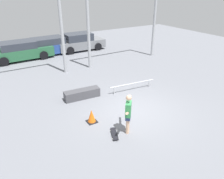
{
  "coord_description": "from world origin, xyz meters",
  "views": [
    {
      "loc": [
        -5.34,
        -6.78,
        5.2
      ],
      "look_at": [
        -0.47,
        1.19,
        0.72
      ],
      "focal_mm": 35.0,
      "sensor_mm": 36.0,
      "label": 1
    }
  ],
  "objects_px": {
    "grind_rail": "(132,85)",
    "parked_car_green": "(20,51)",
    "skateboarder": "(128,112)",
    "parked_car_grey": "(80,42)",
    "grind_box": "(82,94)",
    "parked_car_blue": "(50,46)",
    "skateboard": "(114,134)",
    "traffic_cone": "(92,116)"
  },
  "relations": [
    {
      "from": "grind_rail",
      "to": "parked_car_green",
      "type": "distance_m",
      "value": 9.77
    },
    {
      "from": "grind_box",
      "to": "parked_car_grey",
      "type": "distance_m",
      "value": 9.25
    },
    {
      "from": "skateboard",
      "to": "grind_box",
      "type": "bearing_deg",
      "value": 18.74
    },
    {
      "from": "skateboarder",
      "to": "parked_car_green",
      "type": "xyz_separation_m",
      "value": [
        -1.65,
        11.83,
        -0.21
      ]
    },
    {
      "from": "skateboard",
      "to": "traffic_cone",
      "type": "xyz_separation_m",
      "value": [
        -0.33,
        1.26,
        0.21
      ]
    },
    {
      "from": "parked_car_grey",
      "to": "grind_rail",
      "type": "bearing_deg",
      "value": -95.21
    },
    {
      "from": "parked_car_blue",
      "to": "parked_car_grey",
      "type": "xyz_separation_m",
      "value": [
        2.59,
        -0.12,
        0.03
      ]
    },
    {
      "from": "skateboarder",
      "to": "parked_car_blue",
      "type": "height_order",
      "value": "skateboarder"
    },
    {
      "from": "parked_car_green",
      "to": "parked_car_grey",
      "type": "relative_size",
      "value": 1.11
    },
    {
      "from": "parked_car_blue",
      "to": "parked_car_green",
      "type": "bearing_deg",
      "value": -174.13
    },
    {
      "from": "skateboard",
      "to": "parked_car_green",
      "type": "xyz_separation_m",
      "value": [
        -1.1,
        11.73,
        0.62
      ]
    },
    {
      "from": "skateboarder",
      "to": "parked_car_grey",
      "type": "distance_m",
      "value": 12.48
    },
    {
      "from": "grind_box",
      "to": "parked_car_green",
      "type": "xyz_separation_m",
      "value": [
        -1.33,
        8.29,
        0.46
      ]
    },
    {
      "from": "grind_rail",
      "to": "parked_car_blue",
      "type": "bearing_deg",
      "value": 100.2
    },
    {
      "from": "grind_rail",
      "to": "parked_car_grey",
      "type": "bearing_deg",
      "value": 84.1
    },
    {
      "from": "parked_car_blue",
      "to": "parked_car_grey",
      "type": "relative_size",
      "value": 1.1
    },
    {
      "from": "grind_box",
      "to": "skateboarder",
      "type": "bearing_deg",
      "value": -84.78
    },
    {
      "from": "skateboard",
      "to": "skateboarder",
      "type": "bearing_deg",
      "value": -77.63
    },
    {
      "from": "skateboarder",
      "to": "parked_car_grey",
      "type": "height_order",
      "value": "skateboarder"
    },
    {
      "from": "parked_car_green",
      "to": "parked_car_blue",
      "type": "bearing_deg",
      "value": 6.18
    },
    {
      "from": "skateboarder",
      "to": "traffic_cone",
      "type": "distance_m",
      "value": 1.73
    },
    {
      "from": "skateboard",
      "to": "parked_car_blue",
      "type": "bearing_deg",
      "value": 16.4
    },
    {
      "from": "grind_box",
      "to": "traffic_cone",
      "type": "height_order",
      "value": "traffic_cone"
    },
    {
      "from": "skateboarder",
      "to": "parked_car_blue",
      "type": "bearing_deg",
      "value": 37.09
    },
    {
      "from": "grind_box",
      "to": "parked_car_blue",
      "type": "height_order",
      "value": "parked_car_blue"
    },
    {
      "from": "skateboarder",
      "to": "traffic_cone",
      "type": "relative_size",
      "value": 2.83
    },
    {
      "from": "skateboarder",
      "to": "skateboard",
      "type": "bearing_deg",
      "value": 120.46
    },
    {
      "from": "traffic_cone",
      "to": "parked_car_grey",
      "type": "bearing_deg",
      "value": 68.48
    },
    {
      "from": "grind_box",
      "to": "parked_car_blue",
      "type": "distance_m",
      "value": 8.69
    },
    {
      "from": "parked_car_green",
      "to": "skateboard",
      "type": "bearing_deg",
      "value": -86.17
    },
    {
      "from": "skateboarder",
      "to": "grind_box",
      "type": "xyz_separation_m",
      "value": [
        -0.32,
        3.54,
        -0.66
      ]
    },
    {
      "from": "grind_box",
      "to": "parked_car_green",
      "type": "height_order",
      "value": "parked_car_green"
    },
    {
      "from": "skateboarder",
      "to": "traffic_cone",
      "type": "height_order",
      "value": "skateboarder"
    },
    {
      "from": "parked_car_green",
      "to": "parked_car_blue",
      "type": "relative_size",
      "value": 1.01
    },
    {
      "from": "skateboarder",
      "to": "grind_box",
      "type": "height_order",
      "value": "skateboarder"
    },
    {
      "from": "skateboard",
      "to": "parked_car_green",
      "type": "bearing_deg",
      "value": 27.83
    },
    {
      "from": "skateboard",
      "to": "grind_box",
      "type": "relative_size",
      "value": 0.44
    },
    {
      "from": "grind_rail",
      "to": "parked_car_green",
      "type": "bearing_deg",
      "value": 114.46
    },
    {
      "from": "grind_box",
      "to": "traffic_cone",
      "type": "distance_m",
      "value": 2.26
    },
    {
      "from": "grind_rail",
      "to": "skateboard",
      "type": "bearing_deg",
      "value": -135.87
    },
    {
      "from": "grind_box",
      "to": "parked_car_grey",
      "type": "relative_size",
      "value": 0.43
    },
    {
      "from": "parked_car_grey",
      "to": "traffic_cone",
      "type": "height_order",
      "value": "parked_car_grey"
    }
  ]
}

